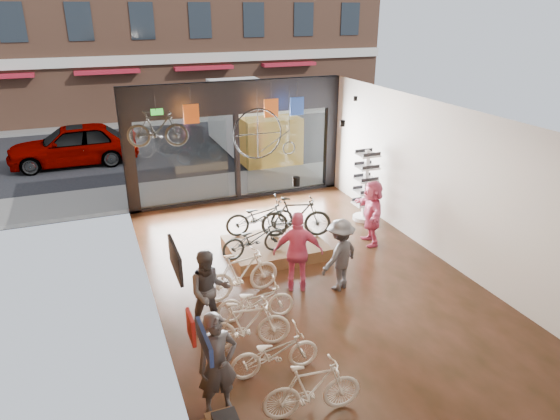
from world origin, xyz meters
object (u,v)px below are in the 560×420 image
display_platform (275,248)px  customer_2 (298,252)px  penny_farthing (268,135)px  floor_bike_4 (255,301)px  sunglasses_rack (365,186)px  display_bike_right (260,217)px  floor_bike_3 (246,325)px  customer_0 (218,365)px  floor_bike_2 (275,352)px  customer_5 (372,213)px  hung_bike (157,129)px  customer_3 (340,255)px  street_car (73,144)px  display_bike_left (254,239)px  floor_bike_5 (241,274)px  display_bike_mid (296,217)px  box_truck (254,121)px  customer_1 (209,292)px  floor_bike_1 (312,389)px

display_platform → customer_2: size_ratio=1.29×
display_platform → penny_farthing: penny_farthing is taller
floor_bike_4 → sunglasses_rack: 5.95m
display_platform → display_bike_right: (-0.18, 0.66, 0.63)m
floor_bike_3 → display_bike_right: (1.68, 4.07, 0.28)m
display_bike_right → customer_0: bearing=159.9°
sunglasses_rack → floor_bike_2: bearing=-151.2°
floor_bike_4 → customer_5: customer_5 is taller
hung_bike → customer_3: bearing=-130.3°
street_car → customer_2: customer_2 is taller
display_bike_left → customer_0: 4.71m
street_car → floor_bike_5: 12.24m
customer_0 → customer_3: 4.31m
floor_bike_2 → display_bike_mid: size_ratio=0.86×
box_truck → floor_bike_3: 13.33m
customer_2 → hung_bike: hung_bike is taller
street_car → hung_bike: size_ratio=3.08×
floor_bike_4 → customer_2: 1.54m
floor_bike_2 → floor_bike_4: (0.21, 1.63, -0.00)m
box_truck → penny_farthing: penny_farthing is taller
floor_bike_4 → customer_3: 2.21m
floor_bike_4 → street_car: bearing=22.0°
display_bike_mid → customer_3: customer_3 is taller
display_platform → sunglasses_rack: size_ratio=1.13×
display_platform → customer_2: bearing=-95.1°
street_car → penny_farthing: penny_farthing is taller
customer_0 → customer_5: bearing=33.1°
floor_bike_3 → display_bike_right: size_ratio=0.90×
hung_bike → customer_1: bearing=-164.4°
floor_bike_1 → customer_0: size_ratio=0.90×
sunglasses_rack → hung_bike: size_ratio=1.34×
customer_0 → penny_farthing: penny_farthing is taller
customer_5 → customer_3: bearing=-33.0°
penny_farthing → hung_bike: (-3.06, -0.02, 0.43)m
display_bike_left → floor_bike_3: bearing=151.9°
display_bike_right → penny_farthing: size_ratio=1.01×
floor_bike_2 → floor_bike_5: 2.59m
street_car → display_platform: 11.20m
floor_bike_3 → penny_farthing: (2.54, 5.77, 2.00)m
floor_bike_1 → floor_bike_5: floor_bike_5 is taller
floor_bike_4 → display_bike_mid: (2.04, 2.73, 0.44)m
floor_bike_2 → display_platform: size_ratio=0.65×
display_bike_mid → customer_1: (-2.96, -2.75, 0.01)m
floor_bike_2 → customer_2: size_ratio=0.84×
customer_0 → floor_bike_2: bearing=18.2°
sunglasses_rack → street_car: bearing=112.2°
floor_bike_4 → sunglasses_rack: sunglasses_rack is taller
hung_bike → floor_bike_1: bearing=-157.8°
sunglasses_rack → display_bike_mid: bearing=-178.7°
floor_bike_4 → customer_3: bearing=-70.3°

